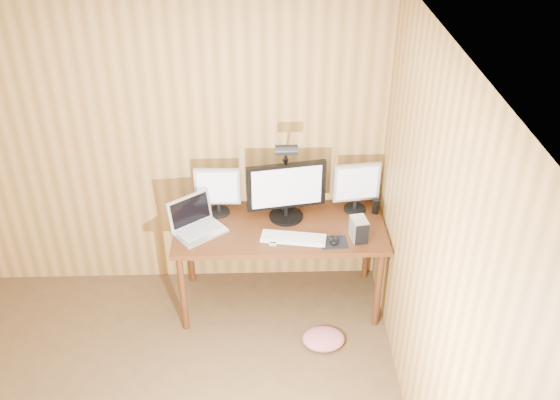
{
  "coord_description": "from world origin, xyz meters",
  "views": [
    {
      "loc": [
        0.81,
        -2.25,
        3.48
      ],
      "look_at": [
        0.93,
        1.58,
        1.02
      ],
      "focal_mm": 40.0,
      "sensor_mm": 36.0,
      "label": 1
    }
  ],
  "objects_px": {
    "desk": "(280,234)",
    "keyboard": "(293,238)",
    "monitor_right": "(356,186)",
    "desk_lamp": "(286,167)",
    "monitor_center": "(286,190)",
    "hard_drive": "(359,229)",
    "monitor_left": "(218,190)",
    "mouse": "(334,240)",
    "speaker": "(376,206)",
    "phone": "(273,241)",
    "laptop": "(196,223)"
  },
  "relations": [
    {
      "from": "desk",
      "to": "laptop",
      "type": "bearing_deg",
      "value": -171.22
    },
    {
      "from": "monitor_left",
      "to": "laptop",
      "type": "height_order",
      "value": "monitor_left"
    },
    {
      "from": "hard_drive",
      "to": "monitor_left",
      "type": "bearing_deg",
      "value": 150.16
    },
    {
      "from": "monitor_left",
      "to": "mouse",
      "type": "relative_size",
      "value": 3.61
    },
    {
      "from": "desk",
      "to": "mouse",
      "type": "xyz_separation_m",
      "value": [
        0.39,
        -0.29,
        0.14
      ]
    },
    {
      "from": "desk",
      "to": "desk_lamp",
      "type": "xyz_separation_m",
      "value": [
        0.05,
        0.07,
        0.56
      ]
    },
    {
      "from": "desk",
      "to": "phone",
      "type": "distance_m",
      "value": 0.3
    },
    {
      "from": "keyboard",
      "to": "mouse",
      "type": "bearing_deg",
      "value": -0.08
    },
    {
      "from": "monitor_right",
      "to": "keyboard",
      "type": "height_order",
      "value": "monitor_right"
    },
    {
      "from": "hard_drive",
      "to": "speaker",
      "type": "height_order",
      "value": "hard_drive"
    },
    {
      "from": "monitor_right",
      "to": "desk_lamp",
      "type": "bearing_deg",
      "value": -179.84
    },
    {
      "from": "monitor_center",
      "to": "laptop",
      "type": "height_order",
      "value": "monitor_center"
    },
    {
      "from": "laptop",
      "to": "keyboard",
      "type": "height_order",
      "value": "laptop"
    },
    {
      "from": "desk_lamp",
      "to": "monitor_right",
      "type": "bearing_deg",
      "value": 26.14
    },
    {
      "from": "desk",
      "to": "monitor_right",
      "type": "distance_m",
      "value": 0.7
    },
    {
      "from": "desk",
      "to": "monitor_right",
      "type": "relative_size",
      "value": 3.89
    },
    {
      "from": "monitor_center",
      "to": "hard_drive",
      "type": "relative_size",
      "value": 3.53
    },
    {
      "from": "mouse",
      "to": "hard_drive",
      "type": "height_order",
      "value": "hard_drive"
    },
    {
      "from": "monitor_right",
      "to": "laptop",
      "type": "xyz_separation_m",
      "value": [
        -1.23,
        -0.23,
        -0.16
      ]
    },
    {
      "from": "phone",
      "to": "speaker",
      "type": "relative_size",
      "value": 0.95
    },
    {
      "from": "hard_drive",
      "to": "desk_lamp",
      "type": "height_order",
      "value": "desk_lamp"
    },
    {
      "from": "mouse",
      "to": "phone",
      "type": "xyz_separation_m",
      "value": [
        -0.44,
        0.02,
        -0.02
      ]
    },
    {
      "from": "monitor_left",
      "to": "laptop",
      "type": "xyz_separation_m",
      "value": [
        -0.16,
        -0.22,
        -0.15
      ]
    },
    {
      "from": "keyboard",
      "to": "desk_lamp",
      "type": "xyz_separation_m",
      "value": [
        -0.05,
        0.31,
        0.42
      ]
    },
    {
      "from": "desk",
      "to": "monitor_center",
      "type": "distance_m",
      "value": 0.38
    },
    {
      "from": "monitor_right",
      "to": "desk_lamp",
      "type": "distance_m",
      "value": 0.59
    },
    {
      "from": "monitor_center",
      "to": "phone",
      "type": "distance_m",
      "value": 0.41
    },
    {
      "from": "monitor_right",
      "to": "hard_drive",
      "type": "distance_m",
      "value": 0.41
    },
    {
      "from": "monitor_center",
      "to": "desk_lamp",
      "type": "xyz_separation_m",
      "value": [
        -0.0,
        0.02,
        0.19
      ]
    },
    {
      "from": "laptop",
      "to": "monitor_center",
      "type": "bearing_deg",
      "value": -25.02
    },
    {
      "from": "hard_drive",
      "to": "monitor_right",
      "type": "bearing_deg",
      "value": 76.15
    },
    {
      "from": "laptop",
      "to": "mouse",
      "type": "xyz_separation_m",
      "value": [
        1.02,
        -0.19,
        -0.04
      ]
    },
    {
      "from": "laptop",
      "to": "desk_lamp",
      "type": "xyz_separation_m",
      "value": [
        0.68,
        0.16,
        0.37
      ]
    },
    {
      "from": "speaker",
      "to": "desk_lamp",
      "type": "distance_m",
      "value": 0.8
    },
    {
      "from": "keyboard",
      "to": "phone",
      "type": "xyz_separation_m",
      "value": [
        -0.15,
        -0.03,
        -0.0
      ]
    },
    {
      "from": "monitor_left",
      "to": "laptop",
      "type": "distance_m",
      "value": 0.31
    },
    {
      "from": "monitor_left",
      "to": "keyboard",
      "type": "distance_m",
      "value": 0.7
    },
    {
      "from": "mouse",
      "to": "speaker",
      "type": "relative_size",
      "value": 0.9
    },
    {
      "from": "monitor_left",
      "to": "keyboard",
      "type": "relative_size",
      "value": 0.8
    },
    {
      "from": "mouse",
      "to": "speaker",
      "type": "distance_m",
      "value": 0.53
    },
    {
      "from": "laptop",
      "to": "phone",
      "type": "relative_size",
      "value": 3.88
    },
    {
      "from": "phone",
      "to": "keyboard",
      "type": "bearing_deg",
      "value": 16.06
    },
    {
      "from": "monitor_center",
      "to": "hard_drive",
      "type": "bearing_deg",
      "value": -39.6
    },
    {
      "from": "desk",
      "to": "keyboard",
      "type": "relative_size",
      "value": 3.24
    },
    {
      "from": "monitor_right",
      "to": "speaker",
      "type": "height_order",
      "value": "monitor_right"
    },
    {
      "from": "monitor_right",
      "to": "keyboard",
      "type": "relative_size",
      "value": 0.83
    },
    {
      "from": "monitor_center",
      "to": "monitor_left",
      "type": "xyz_separation_m",
      "value": [
        -0.52,
        0.07,
        -0.04
      ]
    },
    {
      "from": "laptop",
      "to": "desk_lamp",
      "type": "distance_m",
      "value": 0.79
    },
    {
      "from": "desk",
      "to": "monitor_left",
      "type": "xyz_separation_m",
      "value": [
        -0.47,
        0.12,
        0.33
      ]
    },
    {
      "from": "desk",
      "to": "laptop",
      "type": "relative_size",
      "value": 3.53
    }
  ]
}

